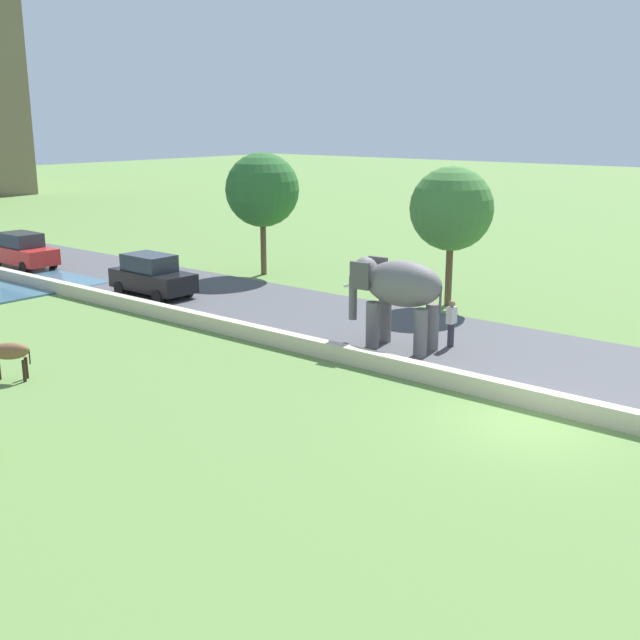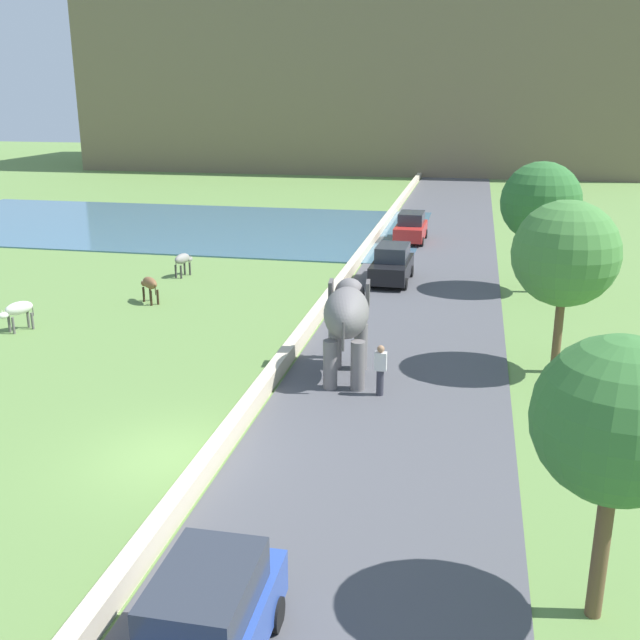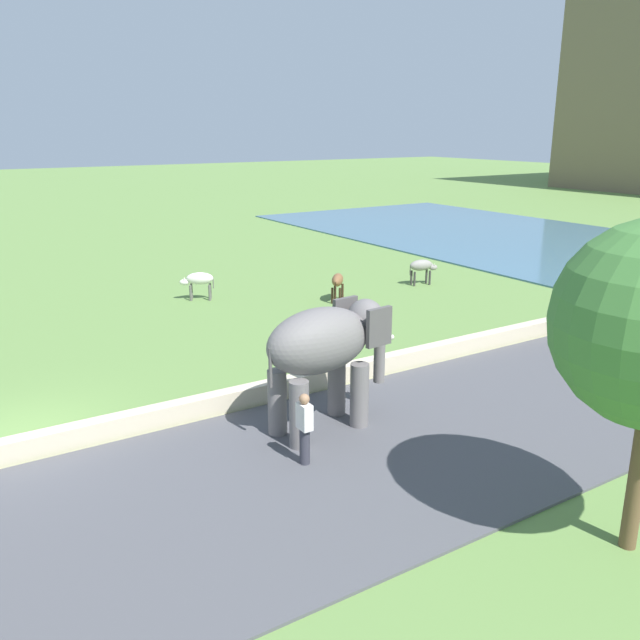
% 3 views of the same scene
% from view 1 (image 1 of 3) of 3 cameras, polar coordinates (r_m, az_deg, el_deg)
% --- Properties ---
extents(ground_plane, '(220.00, 220.00, 0.00)m').
position_cam_1_polar(ground_plane, '(20.40, 14.77, -7.34)').
color(ground_plane, '#608442').
extents(road_surface, '(7.00, 120.00, 0.06)m').
position_cam_1_polar(road_surface, '(36.31, -11.39, 2.47)').
color(road_surface, '#4C4C51').
rests_on(road_surface, ground).
extents(barrier_wall, '(0.40, 110.00, 0.53)m').
position_cam_1_polar(barrier_wall, '(32.44, -14.31, 1.30)').
color(barrier_wall, beige).
rests_on(barrier_wall, ground).
extents(elephant, '(1.67, 3.53, 2.99)m').
position_cam_1_polar(elephant, '(25.55, 5.63, 2.26)').
color(elephant, slate).
rests_on(elephant, ground).
extents(person_beside_elephant, '(0.36, 0.22, 1.63)m').
position_cam_1_polar(person_beside_elephant, '(26.18, 9.55, -0.20)').
color(person_beside_elephant, '#33333D').
rests_on(person_beside_elephant, ground).
extents(car_red, '(1.84, 4.03, 1.80)m').
position_cam_1_polar(car_red, '(42.59, -20.85, 4.74)').
color(car_red, red).
rests_on(car_red, ground).
extents(car_black, '(1.86, 4.03, 1.80)m').
position_cam_1_polar(car_black, '(34.23, -12.17, 3.19)').
color(car_black, black).
rests_on(car_black, ground).
extents(cow_brown, '(1.26, 1.18, 1.15)m').
position_cam_1_polar(cow_brown, '(24.34, -21.82, -2.27)').
color(cow_brown, brown).
rests_on(cow_brown, ground).
extents(tree_near, '(3.34, 3.34, 5.61)m').
position_cam_1_polar(tree_near, '(31.74, 9.57, 7.98)').
color(tree_near, brown).
rests_on(tree_near, ground).
extents(tree_far, '(3.54, 3.54, 5.88)m').
position_cam_1_polar(tree_far, '(37.88, -4.22, 9.44)').
color(tree_far, brown).
rests_on(tree_far, ground).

